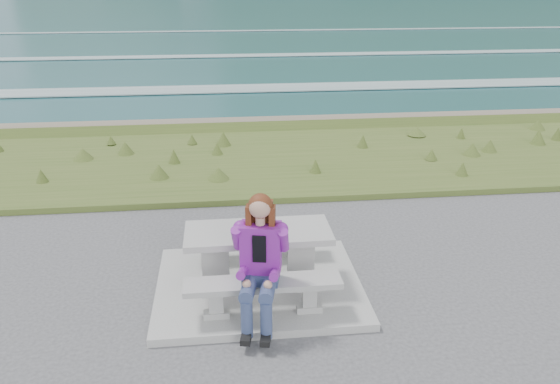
{
  "coord_description": "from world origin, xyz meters",
  "views": [
    {
      "loc": [
        -0.4,
        -6.04,
        3.79
      ],
      "look_at": [
        0.41,
        1.2,
        0.86
      ],
      "focal_mm": 35.0,
      "sensor_mm": 36.0,
      "label": 1
    }
  ],
  "objects_px": {
    "picnic_table": "(258,242)",
    "bench_landward": "(263,288)",
    "seated_woman": "(259,279)",
    "bench_seaward": "(255,234)"
  },
  "relations": [
    {
      "from": "picnic_table",
      "to": "bench_landward",
      "type": "height_order",
      "value": "picnic_table"
    },
    {
      "from": "bench_landward",
      "to": "bench_seaward",
      "type": "height_order",
      "value": "same"
    },
    {
      "from": "picnic_table",
      "to": "bench_landward",
      "type": "xyz_separation_m",
      "value": [
        0.0,
        -0.7,
        -0.23
      ]
    },
    {
      "from": "picnic_table",
      "to": "seated_woman",
      "type": "xyz_separation_m",
      "value": [
        -0.05,
        -0.84,
        -0.03
      ]
    },
    {
      "from": "picnic_table",
      "to": "bench_landward",
      "type": "relative_size",
      "value": 1.0
    },
    {
      "from": "bench_seaward",
      "to": "seated_woman",
      "type": "distance_m",
      "value": 1.55
    },
    {
      "from": "picnic_table",
      "to": "bench_seaward",
      "type": "relative_size",
      "value": 1.0
    },
    {
      "from": "bench_seaward",
      "to": "picnic_table",
      "type": "bearing_deg",
      "value": -90.0
    },
    {
      "from": "bench_seaward",
      "to": "seated_woman",
      "type": "height_order",
      "value": "seated_woman"
    },
    {
      "from": "bench_landward",
      "to": "seated_woman",
      "type": "distance_m",
      "value": 0.25
    }
  ]
}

